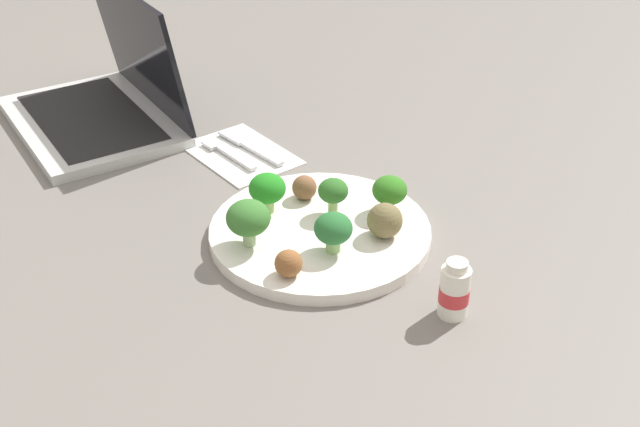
{
  "coord_description": "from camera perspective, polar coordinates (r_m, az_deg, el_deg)",
  "views": [
    {
      "loc": [
        -0.69,
        0.47,
        0.56
      ],
      "look_at": [
        0.0,
        0.0,
        0.04
      ],
      "focal_mm": 44.42,
      "sensor_mm": 36.0,
      "label": 1
    }
  ],
  "objects": [
    {
      "name": "ground_plane",
      "position": [
        1.0,
        -0.0,
        -1.74
      ],
      "size": [
        4.0,
        4.0,
        0.0
      ],
      "primitive_type": "plane",
      "color": "slate"
    },
    {
      "name": "plate",
      "position": [
        1.0,
        -0.0,
        -1.36
      ],
      "size": [
        0.28,
        0.28,
        0.02
      ],
      "primitive_type": "cylinder",
      "color": "white",
      "rests_on": "ground_plane"
    },
    {
      "name": "broccoli_floret_back_right",
      "position": [
        1.01,
        0.95,
        1.58
      ],
      "size": [
        0.04,
        0.04,
        0.05
      ],
      "color": "#9BC26E",
      "rests_on": "plate"
    },
    {
      "name": "broccoli_floret_back_left",
      "position": [
        0.94,
        0.96,
        -1.15
      ],
      "size": [
        0.05,
        0.05,
        0.05
      ],
      "color": "#8DBF72",
      "rests_on": "plate"
    },
    {
      "name": "broccoli_floret_near_rim",
      "position": [
        0.95,
        -5.19,
        -0.36
      ],
      "size": [
        0.05,
        0.05,
        0.06
      ],
      "color": "#99B883",
      "rests_on": "plate"
    },
    {
      "name": "broccoli_floret_mid_left",
      "position": [
        1.01,
        5.04,
        1.66
      ],
      "size": [
        0.04,
        0.04,
        0.05
      ],
      "color": "#A4C876",
      "rests_on": "plate"
    },
    {
      "name": "broccoli_floret_front_left",
      "position": [
        1.01,
        -3.82,
        1.77
      ],
      "size": [
        0.05,
        0.05,
        0.05
      ],
      "color": "#A1C66F",
      "rests_on": "plate"
    },
    {
      "name": "meatball_mid_right",
      "position": [
        1.05,
        -1.13,
        1.89
      ],
      "size": [
        0.03,
        0.03,
        0.03
      ],
      "primitive_type": "sphere",
      "color": "brown",
      "rests_on": "plate"
    },
    {
      "name": "meatball_mid_left",
      "position": [
        0.97,
        4.69,
        -0.51
      ],
      "size": [
        0.04,
        0.04,
        0.04
      ],
      "primitive_type": "sphere",
      "color": "brown",
      "rests_on": "plate"
    },
    {
      "name": "meatball_center",
      "position": [
        0.9,
        -2.28,
        -3.61
      ],
      "size": [
        0.03,
        0.03,
        0.03
      ],
      "primitive_type": "sphere",
      "color": "brown",
      "rests_on": "plate"
    },
    {
      "name": "napkin",
      "position": [
        1.2,
        -5.71,
        4.33
      ],
      "size": [
        0.18,
        0.13,
        0.01
      ],
      "primitive_type": "cube",
      "rotation": [
        0.0,
        0.0,
        0.08
      ],
      "color": "white",
      "rests_on": "ground_plane"
    },
    {
      "name": "fork",
      "position": [
        1.2,
        -6.65,
        4.41
      ],
      "size": [
        0.12,
        0.03,
        0.01
      ],
      "color": "silver",
      "rests_on": "napkin"
    },
    {
      "name": "knife",
      "position": [
        1.21,
        -5.22,
        4.91
      ],
      "size": [
        0.15,
        0.03,
        0.01
      ],
      "color": "silver",
      "rests_on": "napkin"
    },
    {
      "name": "yogurt_bottle",
      "position": [
        0.88,
        9.66,
        -5.52
      ],
      "size": [
        0.03,
        0.03,
        0.07
      ],
      "color": "white",
      "rests_on": "ground_plane"
    },
    {
      "name": "laptop",
      "position": [
        1.33,
        -15.23,
        7.91
      ],
      "size": [
        0.33,
        0.23,
        0.21
      ],
      "color": "#BCBCBC",
      "rests_on": "ground_plane"
    }
  ]
}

